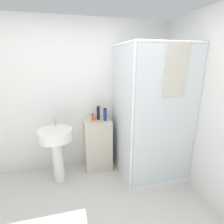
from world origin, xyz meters
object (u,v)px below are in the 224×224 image
(soap_dispenser, at_px, (93,117))
(shampoo_bottle_tall_black, at_px, (98,112))
(sink, at_px, (56,144))
(shampoo_bottle_blue, at_px, (105,115))
(lotion_bottle_white, at_px, (95,114))

(soap_dispenser, bearing_deg, shampoo_bottle_tall_black, 14.90)
(sink, xyz_separation_m, shampoo_bottle_blue, (0.79, 0.19, 0.34))
(shampoo_bottle_blue, distance_m, lotion_bottle_white, 0.20)
(sink, height_order, soap_dispenser, soap_dispenser)
(shampoo_bottle_blue, height_order, lotion_bottle_white, shampoo_bottle_blue)
(shampoo_bottle_tall_black, relative_size, lotion_bottle_white, 1.42)
(soap_dispenser, distance_m, shampoo_bottle_tall_black, 0.12)
(soap_dispenser, bearing_deg, lotion_bottle_white, 59.40)
(shampoo_bottle_tall_black, xyz_separation_m, shampoo_bottle_blue, (0.10, -0.07, -0.02))
(soap_dispenser, relative_size, shampoo_bottle_blue, 0.63)
(lotion_bottle_white, bearing_deg, shampoo_bottle_tall_black, -42.79)
(shampoo_bottle_blue, bearing_deg, shampoo_bottle_tall_black, 143.43)
(shampoo_bottle_tall_black, height_order, lotion_bottle_white, shampoo_bottle_tall_black)
(sink, height_order, lotion_bottle_white, lotion_bottle_white)
(sink, xyz_separation_m, soap_dispenser, (0.59, 0.24, 0.29))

